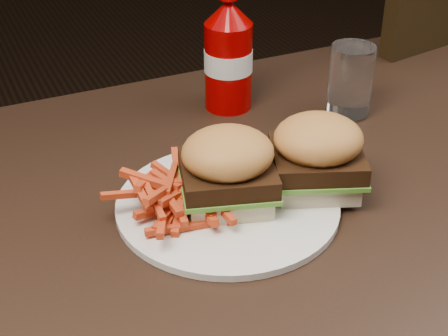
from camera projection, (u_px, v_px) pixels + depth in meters
name	position (u px, v px, depth m)	size (l,w,h in m)	color
dining_table	(299.00, 214.00, 0.83)	(1.20, 0.80, 0.04)	black
chair_far	(370.00, 139.00, 1.59)	(0.45, 0.45, 0.04)	black
plate	(228.00, 205.00, 0.80)	(0.26, 0.26, 0.01)	white
sandwich_half_a	(228.00, 194.00, 0.79)	(0.09, 0.09, 0.02)	beige
sandwich_half_b	(315.00, 179.00, 0.82)	(0.09, 0.09, 0.02)	beige
fries_pile	(179.00, 196.00, 0.77)	(0.11, 0.11, 0.04)	#D2582E
ketchup_bottle	(228.00, 69.00, 0.99)	(0.07, 0.07, 0.14)	#920000
tumbler	(351.00, 79.00, 0.98)	(0.06, 0.06, 0.10)	white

